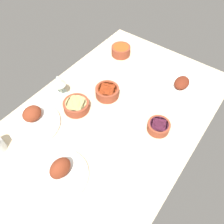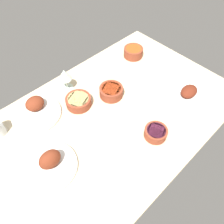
% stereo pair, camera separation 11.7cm
% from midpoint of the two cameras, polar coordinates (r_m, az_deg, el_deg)
% --- Properties ---
extents(dining_table, '(1.40, 0.90, 0.04)m').
position_cam_midpoint_polar(dining_table, '(1.21, 2.78, -1.34)').
color(dining_table, '#C6B28E').
rests_on(dining_table, ground).
extents(plate_center_main, '(0.24, 0.24, 0.07)m').
position_cam_midpoint_polar(plate_center_main, '(1.35, 21.47, 4.36)').
color(plate_center_main, silver).
rests_on(plate_center_main, dining_table).
extents(plate_near_viewer, '(0.25, 0.25, 0.10)m').
position_cam_midpoint_polar(plate_near_viewer, '(1.03, -12.71, -13.24)').
color(plate_near_viewer, silver).
rests_on(plate_near_viewer, dining_table).
extents(plate_far_side, '(0.26, 0.26, 0.09)m').
position_cam_midpoint_polar(plate_far_side, '(1.23, -16.69, 0.30)').
color(plate_far_side, silver).
rests_on(plate_far_side, dining_table).
extents(bowl_sauce, '(0.14, 0.14, 0.06)m').
position_cam_midpoint_polar(bowl_sauce, '(1.26, 2.46, 5.26)').
color(bowl_sauce, brown).
rests_on(bowl_sauce, dining_table).
extents(bowl_soup, '(0.13, 0.13, 0.06)m').
position_cam_midpoint_polar(bowl_soup, '(1.54, 7.84, 15.15)').
color(bowl_soup, brown).
rests_on(bowl_soup, dining_table).
extents(bowl_onions, '(0.12, 0.12, 0.05)m').
position_cam_midpoint_polar(bowl_onions, '(1.13, 14.30, -5.41)').
color(bowl_onions, brown).
rests_on(bowl_onions, dining_table).
extents(bowl_pasta, '(0.14, 0.14, 0.05)m').
position_cam_midpoint_polar(bowl_pasta, '(1.22, -6.02, 2.67)').
color(bowl_pasta, brown).
rests_on(bowl_pasta, dining_table).
extents(wine_glass, '(0.08, 0.08, 0.14)m').
position_cam_midpoint_polar(wine_glass, '(1.27, -9.64, 9.20)').
color(wine_glass, silver).
rests_on(wine_glass, dining_table).
extents(fork_loose, '(0.04, 0.18, 0.01)m').
position_cam_midpoint_polar(fork_loose, '(1.55, 17.71, 12.07)').
color(fork_loose, silver).
rests_on(fork_loose, dining_table).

